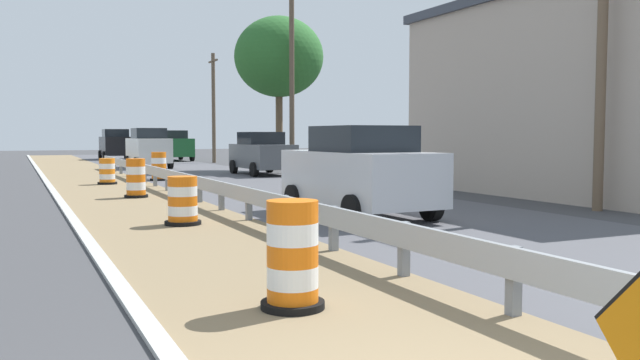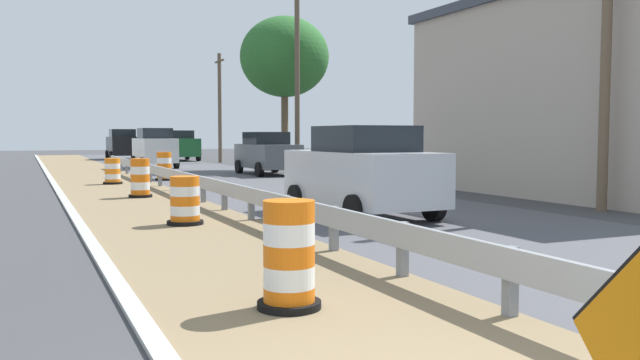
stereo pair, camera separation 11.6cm
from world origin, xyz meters
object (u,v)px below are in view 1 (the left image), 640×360
object	(u,v)px
traffic_barrel_mid	(136,180)
traffic_barrel_far	(107,173)
utility_pole_mid	(292,70)
utility_pole_near	(603,10)
car_lead_far_lane	(148,148)
utility_pole_far	(214,106)
car_trailing_near_lane	(262,153)
car_trailing_far_lane	(359,171)
traffic_barrel_nearest	(293,260)
traffic_barrel_farther	(159,168)
car_lead_near_lane	(115,144)
traffic_barrel_close	(183,203)
car_mid_far_lane	(173,146)

from	to	relation	value
traffic_barrel_mid	traffic_barrel_far	size ratio (longest dim) A/B	1.18
utility_pole_mid	utility_pole_near	bearing A→B (deg)	-88.22
car_lead_far_lane	utility_pole_far	world-z (taller)	utility_pole_far
car_trailing_near_lane	car_trailing_far_lane	bearing A→B (deg)	-12.97
car_lead_far_lane	traffic_barrel_nearest	bearing A→B (deg)	171.87
traffic_barrel_farther	car_lead_near_lane	distance (m)	24.30
traffic_barrel_mid	utility_pole_far	world-z (taller)	utility_pole_far
car_lead_far_lane	utility_pole_near	xyz separation A→B (m)	(5.89, -25.25, 3.64)
traffic_barrel_close	utility_pole_near	bearing A→B (deg)	-10.40
traffic_barrel_far	car_trailing_near_lane	world-z (taller)	car_trailing_near_lane
traffic_barrel_close	traffic_barrel_farther	xyz separation A→B (m)	(2.15, 13.20, 0.07)
traffic_barrel_close	utility_pole_mid	world-z (taller)	utility_pole_mid
traffic_barrel_far	car_lead_near_lane	distance (m)	25.74
car_lead_far_lane	utility_pole_near	world-z (taller)	utility_pole_near
traffic_barrel_close	traffic_barrel_far	world-z (taller)	traffic_barrel_close
traffic_barrel_far	car_trailing_far_lane	xyz separation A→B (m)	(3.85, -12.26, 0.58)
traffic_barrel_close	car_mid_far_lane	distance (m)	33.91
car_mid_far_lane	utility_pole_mid	xyz separation A→B (m)	(1.88, -17.27, 3.81)
utility_pole_near	utility_pole_mid	distance (m)	17.64
traffic_barrel_close	traffic_barrel_mid	xyz separation A→B (m)	(0.12, 6.30, 0.07)
car_trailing_far_lane	utility_pole_near	size ratio (longest dim) A/B	0.47
traffic_barrel_nearest	car_trailing_far_lane	xyz separation A→B (m)	(4.34, 6.56, 0.49)
traffic_barrel_nearest	traffic_barrel_far	size ratio (longest dim) A/B	1.19
car_lead_far_lane	utility_pole_near	bearing A→B (deg)	-167.30
car_trailing_near_lane	utility_pole_mid	size ratio (longest dim) A/B	0.45
car_trailing_near_lane	utility_pole_mid	bearing A→B (deg)	111.27
utility_pole_far	car_lead_near_lane	bearing A→B (deg)	119.26
traffic_barrel_far	utility_pole_far	xyz separation A→B (m)	(8.73, 16.56, 3.26)
traffic_barrel_close	car_trailing_near_lane	size ratio (longest dim) A/B	0.23
utility_pole_far	utility_pole_near	bearing A→B (deg)	-88.54
traffic_barrel_far	traffic_barrel_farther	size ratio (longest dim) A/B	0.84
traffic_barrel_nearest	car_lead_near_lane	distance (m)	44.49
car_trailing_far_lane	utility_pole_mid	xyz separation A→B (m)	(5.11, 16.16, 3.86)
traffic_barrel_close	utility_pole_near	world-z (taller)	utility_pole_near
traffic_barrel_mid	car_mid_far_lane	bearing A→B (deg)	75.43
car_trailing_near_lane	car_mid_far_lane	distance (m)	18.00
car_mid_far_lane	utility_pole_near	xyz separation A→B (m)	(2.43, -34.91, 3.66)
utility_pole_near	traffic_barrel_nearest	bearing A→B (deg)	-152.99
car_mid_far_lane	car_trailing_far_lane	xyz separation A→B (m)	(-3.22, -33.44, -0.06)
traffic_barrel_close	utility_pole_far	xyz separation A→B (m)	(8.76, 28.55, 3.25)
traffic_barrel_mid	utility_pole_mid	size ratio (longest dim) A/B	0.12
car_lead_near_lane	car_lead_far_lane	distance (m)	13.93
traffic_barrel_nearest	car_lead_near_lane	bearing A→B (deg)	84.53
traffic_barrel_farther	car_trailing_near_lane	distance (m)	5.43
traffic_barrel_close	traffic_barrel_farther	size ratio (longest dim) A/B	0.87
traffic_barrel_close	utility_pole_mid	size ratio (longest dim) A/B	0.10
car_trailing_near_lane	utility_pole_near	bearing A→B (deg)	7.02
traffic_barrel_far	utility_pole_mid	size ratio (longest dim) A/B	0.10
traffic_barrel_farther	car_trailing_far_lane	size ratio (longest dim) A/B	0.26
traffic_barrel_far	traffic_barrel_farther	world-z (taller)	traffic_barrel_farther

